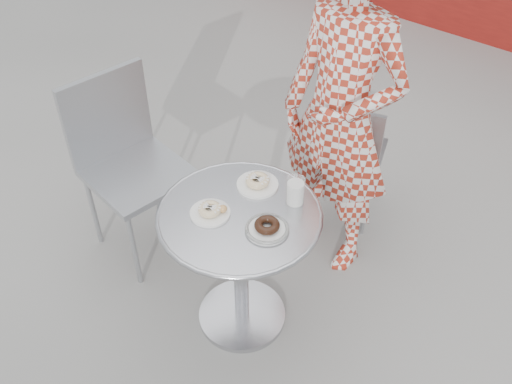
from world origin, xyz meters
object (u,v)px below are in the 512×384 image
Objects in this scene: seated_person at (341,118)px; milk_cup at (295,192)px; bistro_table at (240,242)px; plate_near at (211,211)px; plate_checker at (267,228)px; chair_left at (142,202)px; chair_far at (344,177)px; plate_far at (257,182)px.

seated_person reaches higher than milk_cup.
plate_near is at bearing -139.31° from bistro_table.
milk_cup reaches higher than plate_checker.
chair_left is at bearing -170.93° from milk_cup.
chair_far is 0.95m from milk_cup.
plate_near is (-0.04, -0.26, -0.00)m from plate_far.
bistro_table is 0.75m from seated_person.
chair_far is 1.15m from plate_near.
chair_far reaches higher than plate_far.
seated_person is at bearing 77.83° from plate_far.
bistro_table is at bearing 73.70° from chair_far.
plate_checker reaches higher than bistro_table.
plate_far is (0.69, 0.12, 0.43)m from chair_left.
seated_person reaches higher than plate_near.
plate_near is at bearing 68.53° from chair_far.
chair_far reaches higher than bistro_table.
bistro_table is 0.73× the size of chair_left.
seated_person is at bearing 85.60° from bistro_table.
chair_far is 1.10m from plate_checker.
plate_checker is 0.21m from milk_cup.
plate_far is at bearing 137.04° from plate_checker.
seated_person reaches higher than bistro_table.
plate_far is at bearing 82.00° from plate_near.
seated_person is at bearing -44.13° from chair_left.
seated_person is (0.80, 0.61, 0.56)m from chair_left.
plate_checker is (0.20, -0.97, 0.48)m from chair_far.
plate_near is 0.25m from plate_checker.
bistro_table is 0.87× the size of chair_far.
plate_near is (-0.04, -1.05, 0.48)m from chair_far.
milk_cup is at bearing -72.51° from chair_left.
plate_near is at bearing -93.56° from chair_left.
chair_far is at bearing 93.02° from bistro_table.
chair_far is 0.68m from seated_person.
chair_left reaches higher than chair_far.
chair_left reaches higher than bistro_table.
bistro_table is 3.87× the size of plate_far.
plate_far is (-0.05, 0.19, 0.19)m from bistro_table.
milk_cup reaches higher than plate_far.
milk_cup is at bearing 93.49° from plate_checker.
plate_far reaches higher than plate_near.
seated_person is 9.32× the size of plate_far.
chair_left reaches higher than plate_far.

